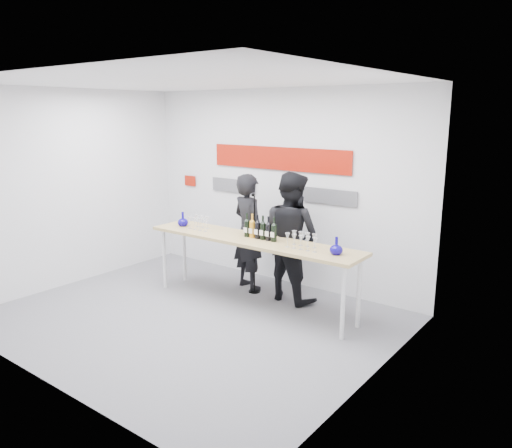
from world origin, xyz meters
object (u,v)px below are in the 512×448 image
(mic_stand, at_px, (254,263))
(presenter_right, at_px, (291,237))
(tasting_table, at_px, (252,244))
(presenter_left, at_px, (249,232))

(mic_stand, bearing_deg, presenter_right, -0.20)
(tasting_table, relative_size, mic_stand, 2.14)
(presenter_left, height_order, presenter_right, presenter_right)
(presenter_right, xyz_separation_m, mic_stand, (-0.57, -0.11, -0.46))
(tasting_table, height_order, presenter_right, presenter_right)
(mic_stand, bearing_deg, tasting_table, -67.58)
(presenter_left, height_order, mic_stand, presenter_left)
(tasting_table, xyz_separation_m, presenter_right, (0.27, 0.56, 0.03))
(presenter_right, relative_size, mic_stand, 1.22)
(presenter_right, distance_m, mic_stand, 0.74)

